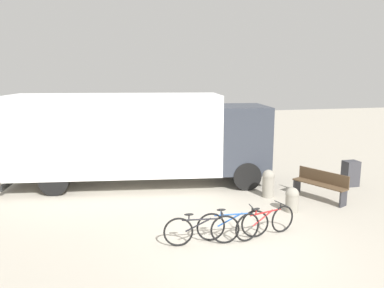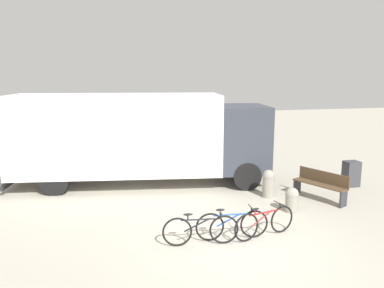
{
  "view_description": "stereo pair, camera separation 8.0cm",
  "coord_description": "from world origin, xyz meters",
  "px_view_note": "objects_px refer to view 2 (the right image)",
  "views": [
    {
      "loc": [
        -3.05,
        -7.29,
        3.84
      ],
      "look_at": [
        -0.21,
        3.92,
        1.69
      ],
      "focal_mm": 35.0,
      "sensor_mm": 36.0,
      "label": 1
    },
    {
      "loc": [
        -2.98,
        -7.3,
        3.84
      ],
      "look_at": [
        -0.21,
        3.92,
        1.69
      ],
      "focal_mm": 35.0,
      "sensor_mm": 36.0,
      "label": 2
    }
  ],
  "objects_px": {
    "delivery_truck": "(138,135)",
    "bicycle_far": "(264,222)",
    "bicycle_near": "(201,230)",
    "bollard_near_bench": "(292,199)",
    "park_bench": "(321,184)",
    "bicycle_middle": "(232,225)",
    "utility_box": "(351,174)",
    "bollard_far_bench": "(268,182)"
  },
  "relations": [
    {
      "from": "delivery_truck",
      "to": "bicycle_far",
      "type": "relative_size",
      "value": 5.3
    },
    {
      "from": "bicycle_near",
      "to": "bollard_near_bench",
      "type": "relative_size",
      "value": 2.47
    },
    {
      "from": "delivery_truck",
      "to": "bicycle_far",
      "type": "distance_m",
      "value": 5.87
    },
    {
      "from": "park_bench",
      "to": "bicycle_far",
      "type": "distance_m",
      "value": 3.55
    },
    {
      "from": "bicycle_near",
      "to": "bicycle_middle",
      "type": "distance_m",
      "value": 0.81
    },
    {
      "from": "bicycle_far",
      "to": "utility_box",
      "type": "bearing_deg",
      "value": 18.98
    },
    {
      "from": "bollard_far_bench",
      "to": "utility_box",
      "type": "relative_size",
      "value": 1.0
    },
    {
      "from": "bicycle_near",
      "to": "bollard_far_bench",
      "type": "height_order",
      "value": "bollard_far_bench"
    },
    {
      "from": "park_bench",
      "to": "bicycle_far",
      "type": "bearing_deg",
      "value": 102.54
    },
    {
      "from": "park_bench",
      "to": "bicycle_near",
      "type": "bearing_deg",
      "value": 91.99
    },
    {
      "from": "delivery_truck",
      "to": "bollard_near_bench",
      "type": "distance_m",
      "value": 5.62
    },
    {
      "from": "park_bench",
      "to": "bicycle_middle",
      "type": "height_order",
      "value": "park_bench"
    },
    {
      "from": "park_bench",
      "to": "bicycle_near",
      "type": "xyz_separation_m",
      "value": [
        -4.45,
        -2.17,
        -0.14
      ]
    },
    {
      "from": "delivery_truck",
      "to": "park_bench",
      "type": "relative_size",
      "value": 5.21
    },
    {
      "from": "bicycle_middle",
      "to": "utility_box",
      "type": "relative_size",
      "value": 1.98
    },
    {
      "from": "bicycle_far",
      "to": "bollard_far_bench",
      "type": "distance_m",
      "value": 3.06
    },
    {
      "from": "bicycle_middle",
      "to": "bicycle_far",
      "type": "bearing_deg",
      "value": -0.05
    },
    {
      "from": "bollard_near_bench",
      "to": "bicycle_near",
      "type": "bearing_deg",
      "value": -155.24
    },
    {
      "from": "bicycle_middle",
      "to": "bicycle_far",
      "type": "height_order",
      "value": "same"
    },
    {
      "from": "park_bench",
      "to": "bicycle_near",
      "type": "height_order",
      "value": "park_bench"
    },
    {
      "from": "bicycle_middle",
      "to": "bicycle_near",
      "type": "bearing_deg",
      "value": -167.47
    },
    {
      "from": "delivery_truck",
      "to": "bicycle_near",
      "type": "xyz_separation_m",
      "value": [
        0.85,
        -5.2,
        -1.4
      ]
    },
    {
      "from": "bicycle_near",
      "to": "bollard_near_bench",
      "type": "height_order",
      "value": "bicycle_near"
    },
    {
      "from": "bicycle_near",
      "to": "bicycle_far",
      "type": "height_order",
      "value": "same"
    },
    {
      "from": "bicycle_middle",
      "to": "utility_box",
      "type": "xyz_separation_m",
      "value": [
        5.5,
        3.07,
        0.08
      ]
    },
    {
      "from": "bollard_near_bench",
      "to": "park_bench",
      "type": "bearing_deg",
      "value": 28.44
    },
    {
      "from": "delivery_truck",
      "to": "bicycle_middle",
      "type": "distance_m",
      "value": 5.53
    },
    {
      "from": "utility_box",
      "to": "bicycle_middle",
      "type": "bearing_deg",
      "value": -150.83
    },
    {
      "from": "delivery_truck",
      "to": "bicycle_far",
      "type": "xyz_separation_m",
      "value": [
        2.45,
        -5.15,
        -1.4
      ]
    },
    {
      "from": "bicycle_far",
      "to": "bollard_near_bench",
      "type": "xyz_separation_m",
      "value": [
        1.46,
        1.35,
        0.01
      ]
    },
    {
      "from": "bollard_near_bench",
      "to": "utility_box",
      "type": "distance_m",
      "value": 3.7
    },
    {
      "from": "bollard_near_bench",
      "to": "bollard_far_bench",
      "type": "height_order",
      "value": "bollard_far_bench"
    },
    {
      "from": "bollard_near_bench",
      "to": "utility_box",
      "type": "xyz_separation_m",
      "value": [
        3.24,
        1.78,
        0.07
      ]
    },
    {
      "from": "park_bench",
      "to": "bollard_far_bench",
      "type": "xyz_separation_m",
      "value": [
        -1.47,
        0.62,
        -0.03
      ]
    },
    {
      "from": "utility_box",
      "to": "bollard_near_bench",
      "type": "bearing_deg",
      "value": -151.29
    },
    {
      "from": "delivery_truck",
      "to": "bicycle_middle",
      "type": "xyz_separation_m",
      "value": [
        1.65,
        -5.09,
        -1.4
      ]
    },
    {
      "from": "delivery_truck",
      "to": "park_bench",
      "type": "distance_m",
      "value": 6.24
    },
    {
      "from": "bicycle_far",
      "to": "bollard_far_bench",
      "type": "height_order",
      "value": "bollard_far_bench"
    },
    {
      "from": "bicycle_near",
      "to": "bollard_far_bench",
      "type": "bearing_deg",
      "value": 49.81
    },
    {
      "from": "bicycle_near",
      "to": "bollard_near_bench",
      "type": "distance_m",
      "value": 3.36
    },
    {
      "from": "bicycle_near",
      "to": "utility_box",
      "type": "xyz_separation_m",
      "value": [
        6.3,
        3.19,
        0.08
      ]
    },
    {
      "from": "delivery_truck",
      "to": "utility_box",
      "type": "relative_size",
      "value": 10.23
    }
  ]
}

